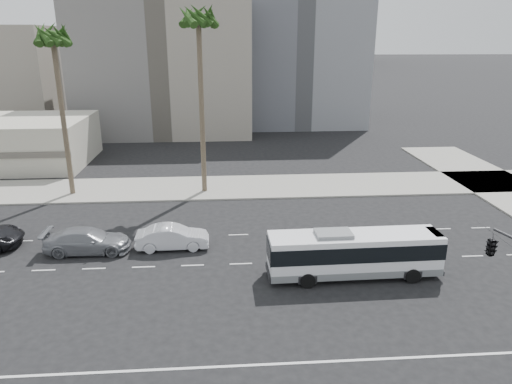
{
  "coord_description": "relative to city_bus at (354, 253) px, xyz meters",
  "views": [
    {
      "loc": [
        -3.93,
        -26.17,
        13.49
      ],
      "look_at": [
        -1.76,
        4.0,
        3.38
      ],
      "focal_mm": 32.72,
      "sensor_mm": 36.0,
      "label": 1
    }
  ],
  "objects": [
    {
      "name": "ground",
      "position": [
        -3.55,
        2.0,
        -1.52
      ],
      "size": [
        700.0,
        700.0,
        0.0
      ],
      "primitive_type": "plane",
      "color": "black",
      "rests_on": "ground"
    },
    {
      "name": "midrise_gray_center",
      "position": [
        4.45,
        54.0,
        11.48
      ],
      "size": [
        20.0,
        20.0,
        26.0
      ],
      "primitive_type": "cube",
      "color": "slate",
      "rests_on": "ground"
    },
    {
      "name": "palm_near",
      "position": [
        -9.27,
        16.4,
        13.07
      ],
      "size": [
        4.78,
        4.78,
        16.1
      ],
      "rotation": [
        0.0,
        0.0,
        0.29
      ],
      "color": "brown",
      "rests_on": "ground"
    },
    {
      "name": "traffic_signal",
      "position": [
        3.89,
        -7.22,
        3.41
      ],
      "size": [
        2.74,
        3.76,
        5.91
      ],
      "rotation": [
        0.0,
        0.0,
        0.27
      ],
      "color": "#262628",
      "rests_on": "ground"
    },
    {
      "name": "midrise_beige_west",
      "position": [
        -15.55,
        47.0,
        7.48
      ],
      "size": [
        24.0,
        18.0,
        18.0
      ],
      "primitive_type": "cube",
      "color": "slate",
      "rests_on": "ground"
    },
    {
      "name": "midrise_beige_far",
      "position": [
        -41.55,
        52.0,
        5.98
      ],
      "size": [
        18.0,
        16.0,
        15.0
      ],
      "primitive_type": "cube",
      "color": "slate",
      "rests_on": "ground"
    },
    {
      "name": "highrise_far",
      "position": [
        66.45,
        262.0,
        28.48
      ],
      "size": [
        22.0,
        22.0,
        60.0
      ],
      "primitive_type": "cube",
      "color": "slate",
      "rests_on": "ground"
    },
    {
      "name": "sidewalk_north",
      "position": [
        -3.55,
        17.5,
        -1.44
      ],
      "size": [
        120.0,
        7.0,
        0.15
      ],
      "primitive_type": "cube",
      "color": "gray",
      "rests_on": "ground"
    },
    {
      "name": "city_bus",
      "position": [
        0.0,
        0.0,
        0.0
      ],
      "size": [
        10.1,
        2.47,
        2.89
      ],
      "rotation": [
        0.0,
        0.0,
        0.02
      ],
      "color": "white",
      "rests_on": "ground"
    },
    {
      "name": "palm_mid",
      "position": [
        -21.05,
        16.52,
        11.62
      ],
      "size": [
        4.72,
        4.72,
        14.6
      ],
      "rotation": [
        0.0,
        0.0,
        0.13
      ],
      "color": "brown",
      "rests_on": "ground"
    },
    {
      "name": "car_a",
      "position": [
        -10.99,
        4.64,
        -0.73
      ],
      "size": [
        1.81,
        4.84,
        1.58
      ],
      "primitive_type": "imported",
      "rotation": [
        0.0,
        0.0,
        1.6
      ],
      "color": "silver",
      "rests_on": "ground"
    },
    {
      "name": "car_b",
      "position": [
        -16.49,
        4.46,
        -0.71
      ],
      "size": [
        2.29,
        5.56,
        1.61
      ],
      "primitive_type": "imported",
      "rotation": [
        0.0,
        0.0,
        1.56
      ],
      "color": "gray",
      "rests_on": "ground"
    }
  ]
}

